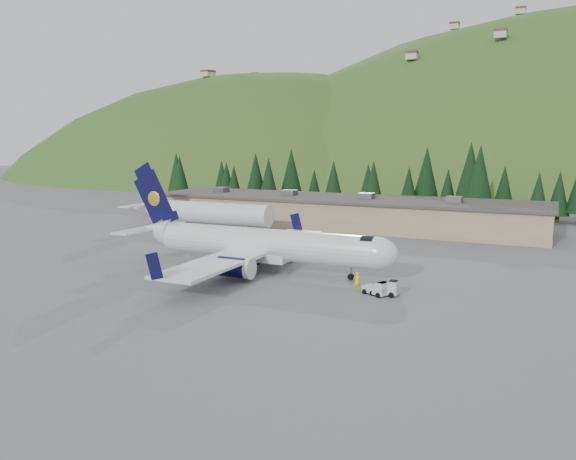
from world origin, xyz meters
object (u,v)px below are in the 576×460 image
(second_airliner, at_px, (196,211))
(baggage_tug_b, at_px, (378,289))
(terminal_building, at_px, (339,211))
(baggage_tug_a, at_px, (386,288))
(ramp_worker, at_px, (357,281))
(airliner, at_px, (258,244))

(second_airliner, relative_size, baggage_tug_b, 9.29)
(terminal_building, bearing_deg, baggage_tug_a, -64.00)
(terminal_building, bearing_deg, ramp_worker, -67.38)
(airliner, xyz_separation_m, baggage_tug_b, (15.83, -4.55, -2.43))
(terminal_building, height_order, ramp_worker, terminal_building)
(baggage_tug_a, bearing_deg, ramp_worker, 172.04)
(second_airliner, bearing_deg, baggage_tug_b, -33.75)
(baggage_tug_a, height_order, terminal_building, terminal_building)
(airliner, xyz_separation_m, baggage_tug_a, (16.59, -4.19, -2.39))
(terminal_building, xyz_separation_m, ramp_worker, (17.42, -41.81, -1.66))
(terminal_building, bearing_deg, airliner, -84.00)
(baggage_tug_a, bearing_deg, second_airliner, 146.24)
(airliner, height_order, baggage_tug_a, airliner)
(baggage_tug_b, xyz_separation_m, ramp_worker, (-2.42, 0.75, 0.33))
(second_airliner, bearing_deg, ramp_worker, -34.66)
(airliner, bearing_deg, second_airliner, 136.75)
(airliner, relative_size, terminal_building, 0.49)
(airliner, height_order, baggage_tug_b, airliner)
(second_airliner, distance_m, terminal_building, 25.55)
(second_airliner, xyz_separation_m, ramp_worker, (37.33, -25.81, -2.37))
(airliner, distance_m, baggage_tug_b, 16.65)
(baggage_tug_a, distance_m, ramp_worker, 3.21)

